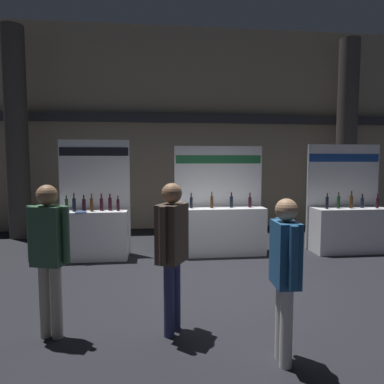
% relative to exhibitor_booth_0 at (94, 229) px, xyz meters
% --- Properties ---
extents(ground_plane, '(27.27, 27.27, 0.00)m').
position_rel_exhibitor_booth_0_xyz_m(ground_plane, '(2.28, -1.91, -0.62)').
color(ground_plane, black).
extents(hall_colonnade, '(13.64, 1.40, 5.98)m').
position_rel_exhibitor_booth_0_xyz_m(hall_colonnade, '(2.28, 3.12, 2.34)').
color(hall_colonnade, gray).
rests_on(hall_colonnade, ground_plane).
extents(exhibitor_booth_0, '(1.48, 0.70, 2.49)m').
position_rel_exhibitor_booth_0_xyz_m(exhibitor_booth_0, '(0.00, 0.00, 0.00)').
color(exhibitor_booth_0, white).
rests_on(exhibitor_booth_0, ground_plane).
extents(exhibitor_booth_1, '(1.99, 0.66, 2.37)m').
position_rel_exhibitor_booth_0_xyz_m(exhibitor_booth_1, '(2.72, 0.07, -0.01)').
color(exhibitor_booth_1, white).
rests_on(exhibitor_booth_1, ground_plane).
extents(exhibitor_booth_2, '(1.72, 0.66, 2.42)m').
position_rel_exhibitor_booth_0_xyz_m(exhibitor_booth_2, '(5.61, -0.07, -0.02)').
color(exhibitor_booth_2, white).
rests_on(exhibitor_booth_2, ground_plane).
extents(visitor_2, '(0.24, 0.53, 1.67)m').
position_rel_exhibitor_booth_0_xyz_m(visitor_2, '(2.54, -4.17, 0.37)').
color(visitor_2, silver).
rests_on(visitor_2, ground_plane).
extents(visitor_3, '(0.41, 0.51, 1.79)m').
position_rel_exhibitor_booth_0_xyz_m(visitor_3, '(1.46, -3.42, 0.46)').
color(visitor_3, navy).
rests_on(visitor_3, ground_plane).
extents(visitor_5, '(0.50, 0.33, 1.78)m').
position_rel_exhibitor_booth_0_xyz_m(visitor_5, '(0.06, -3.38, 0.44)').
color(visitor_5, '#ADA393').
rests_on(visitor_5, ground_plane).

